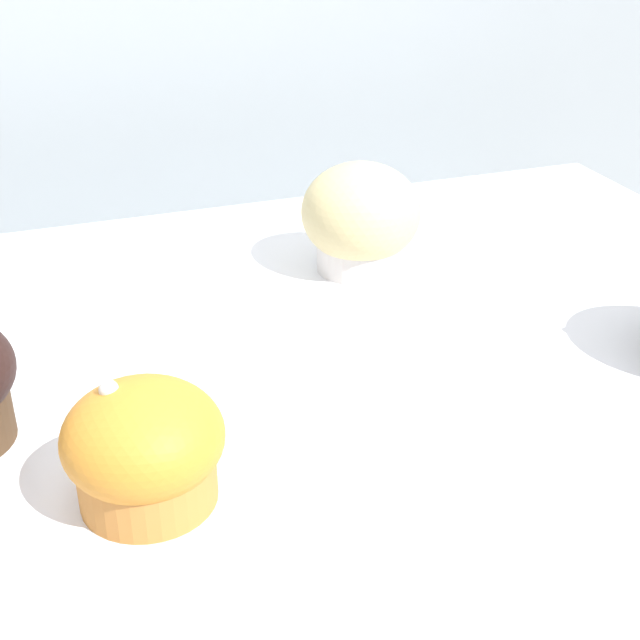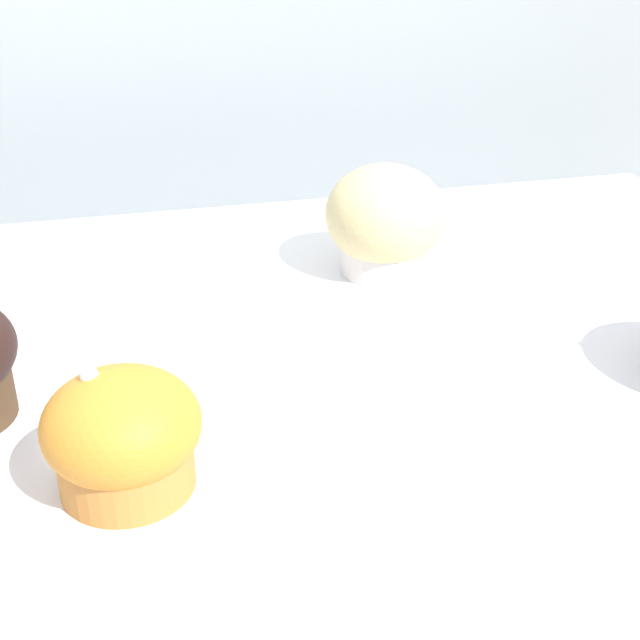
{
  "view_description": "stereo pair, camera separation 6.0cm",
  "coord_description": "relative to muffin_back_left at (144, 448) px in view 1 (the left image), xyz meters",
  "views": [
    {
      "loc": [
        -0.12,
        -0.52,
        1.22
      ],
      "look_at": [
        0.06,
        -0.03,
        0.94
      ],
      "focal_mm": 50.0,
      "sensor_mm": 36.0,
      "label": 1
    },
    {
      "loc": [
        -0.06,
        -0.54,
        1.22
      ],
      "look_at": [
        0.06,
        -0.03,
        0.94
      ],
      "focal_mm": 50.0,
      "sensor_mm": 36.0,
      "label": 2
    }
  ],
  "objects": [
    {
      "name": "wall_back",
      "position": [
        0.08,
        0.72,
        -0.03
      ],
      "size": [
        3.2,
        0.1,
        1.8
      ],
      "primitive_type": "cube",
      "color": "#A8B2B7",
      "rests_on": "ground"
    },
    {
      "name": "muffin_back_left",
      "position": [
        0.0,
        0.0,
        0.0
      ],
      "size": [
        0.09,
        0.09,
        0.08
      ],
      "color": "#CE8139",
      "rests_on": "display_counter"
    },
    {
      "name": "muffin_front_left",
      "position": [
        0.23,
        0.25,
        0.01
      ],
      "size": [
        0.1,
        0.1,
        0.09
      ],
      "color": "white",
      "rests_on": "display_counter"
    }
  ]
}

